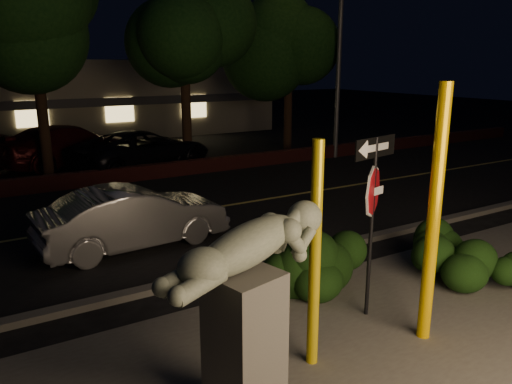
{
  "coord_description": "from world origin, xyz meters",
  "views": [
    {
      "loc": [
        -5.01,
        -4.81,
        3.86
      ],
      "look_at": [
        -0.54,
        2.63,
        1.6
      ],
      "focal_mm": 35.0,
      "sensor_mm": 36.0,
      "label": 1
    }
  ],
  "objects_px": {
    "streetlight": "(338,17)",
    "parked_car_darkred": "(70,145)",
    "signpost": "(373,192)",
    "sculpture": "(247,298)",
    "silver_sedan": "(133,217)",
    "yellow_pole_left": "(315,257)",
    "yellow_pole_right": "(434,218)",
    "parked_car_dark": "(143,150)"
  },
  "relations": [
    {
      "from": "yellow_pole_left",
      "to": "streetlight",
      "type": "bearing_deg",
      "value": 49.47
    },
    {
      "from": "signpost",
      "to": "streetlight",
      "type": "relative_size",
      "value": 0.3
    },
    {
      "from": "yellow_pole_right",
      "to": "parked_car_darkred",
      "type": "bearing_deg",
      "value": 96.56
    },
    {
      "from": "yellow_pole_right",
      "to": "signpost",
      "type": "xyz_separation_m",
      "value": [
        -0.25,
        0.91,
        0.19
      ]
    },
    {
      "from": "silver_sedan",
      "to": "parked_car_darkred",
      "type": "xyz_separation_m",
      "value": [
        0.63,
        9.85,
        0.12
      ]
    },
    {
      "from": "yellow_pole_left",
      "to": "parked_car_darkred",
      "type": "distance_m",
      "value": 15.3
    },
    {
      "from": "yellow_pole_right",
      "to": "sculpture",
      "type": "bearing_deg",
      "value": -177.86
    },
    {
      "from": "sculpture",
      "to": "silver_sedan",
      "type": "xyz_separation_m",
      "value": [
        0.58,
        5.86,
        -0.78
      ]
    },
    {
      "from": "yellow_pole_left",
      "to": "signpost",
      "type": "distance_m",
      "value": 1.71
    },
    {
      "from": "yellow_pole_right",
      "to": "parked_car_dark",
      "type": "height_order",
      "value": "yellow_pole_right"
    },
    {
      "from": "yellow_pole_left",
      "to": "signpost",
      "type": "height_order",
      "value": "yellow_pole_left"
    },
    {
      "from": "yellow_pole_right",
      "to": "parked_car_dark",
      "type": "xyz_separation_m",
      "value": [
        0.41,
        13.5,
        -1.09
      ]
    },
    {
      "from": "silver_sedan",
      "to": "yellow_pole_right",
      "type": "bearing_deg",
      "value": -161.52
    },
    {
      "from": "sculpture",
      "to": "signpost",
      "type": "bearing_deg",
      "value": 7.14
    },
    {
      "from": "streetlight",
      "to": "yellow_pole_left",
      "type": "bearing_deg",
      "value": -153.06
    },
    {
      "from": "yellow_pole_left",
      "to": "streetlight",
      "type": "xyz_separation_m",
      "value": [
        9.62,
        11.26,
        4.06
      ]
    },
    {
      "from": "sculpture",
      "to": "parked_car_dark",
      "type": "height_order",
      "value": "sculpture"
    },
    {
      "from": "parked_car_dark",
      "to": "silver_sedan",
      "type": "bearing_deg",
      "value": 144.25
    },
    {
      "from": "yellow_pole_left",
      "to": "parked_car_dark",
      "type": "relative_size",
      "value": 0.57
    },
    {
      "from": "yellow_pole_left",
      "to": "parked_car_dark",
      "type": "xyz_separation_m",
      "value": [
        2.18,
        13.19,
        -0.77
      ]
    },
    {
      "from": "yellow_pole_right",
      "to": "streetlight",
      "type": "relative_size",
      "value": 0.39
    },
    {
      "from": "sculpture",
      "to": "silver_sedan",
      "type": "relative_size",
      "value": 0.58
    },
    {
      "from": "parked_car_darkred",
      "to": "sculpture",
      "type": "bearing_deg",
      "value": 158.83
    },
    {
      "from": "streetlight",
      "to": "signpost",
      "type": "bearing_deg",
      "value": -149.77
    },
    {
      "from": "signpost",
      "to": "sculpture",
      "type": "xyz_separation_m",
      "value": [
        -2.75,
        -1.02,
        -0.57
      ]
    },
    {
      "from": "signpost",
      "to": "parked_car_darkred",
      "type": "bearing_deg",
      "value": 84.12
    },
    {
      "from": "yellow_pole_left",
      "to": "signpost",
      "type": "relative_size",
      "value": 1.06
    },
    {
      "from": "silver_sedan",
      "to": "parked_car_dark",
      "type": "relative_size",
      "value": 0.77
    },
    {
      "from": "silver_sedan",
      "to": "parked_car_darkred",
      "type": "distance_m",
      "value": 9.87
    },
    {
      "from": "signpost",
      "to": "parked_car_darkred",
      "type": "relative_size",
      "value": 0.52
    },
    {
      "from": "signpost",
      "to": "parked_car_darkred",
      "type": "distance_m",
      "value": 14.82
    },
    {
      "from": "yellow_pole_right",
      "to": "streetlight",
      "type": "xyz_separation_m",
      "value": [
        7.85,
        11.58,
        3.74
      ]
    },
    {
      "from": "sculpture",
      "to": "parked_car_darkred",
      "type": "height_order",
      "value": "sculpture"
    },
    {
      "from": "parked_car_darkred",
      "to": "parked_car_dark",
      "type": "bearing_deg",
      "value": -150.28
    },
    {
      "from": "yellow_pole_right",
      "to": "silver_sedan",
      "type": "xyz_separation_m",
      "value": [
        -2.43,
        5.75,
        -1.16
      ]
    },
    {
      "from": "streetlight",
      "to": "parked_car_darkred",
      "type": "bearing_deg",
      "value": 134.84
    },
    {
      "from": "signpost",
      "to": "sculpture",
      "type": "distance_m",
      "value": 2.99
    },
    {
      "from": "silver_sedan",
      "to": "parked_car_dark",
      "type": "bearing_deg",
      "value": -24.51
    },
    {
      "from": "signpost",
      "to": "silver_sedan",
      "type": "distance_m",
      "value": 5.47
    },
    {
      "from": "streetlight",
      "to": "silver_sedan",
      "type": "relative_size",
      "value": 2.33
    },
    {
      "from": "parked_car_darkred",
      "to": "streetlight",
      "type": "bearing_deg",
      "value": -129.41
    },
    {
      "from": "sculpture",
      "to": "streetlight",
      "type": "bearing_deg",
      "value": 33.86
    }
  ]
}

